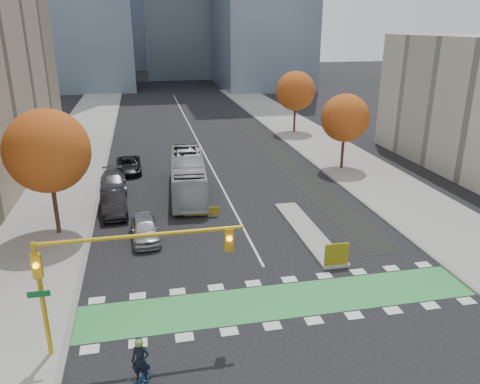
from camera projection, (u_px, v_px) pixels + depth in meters
name	position (u px, v px, depth m)	size (l,w,h in m)	color
ground	(291.00, 318.00, 21.84)	(300.00, 300.00, 0.00)	black
sidewalk_west	(55.00, 194.00, 37.64)	(7.00, 120.00, 0.15)	gray
sidewalk_east	(365.00, 173.00, 42.83)	(7.00, 120.00, 0.15)	gray
curb_west	(100.00, 191.00, 38.32)	(0.30, 120.00, 0.16)	gray
curb_east	(329.00, 176.00, 42.16)	(0.30, 120.00, 0.16)	gray
bike_crossing	(281.00, 301.00, 23.22)	(20.00, 3.00, 0.01)	green
centre_line	(194.00, 134.00, 58.69)	(0.15, 70.00, 0.01)	silver
bike_lane_paint	(273.00, 150.00, 50.92)	(2.50, 50.00, 0.01)	black
median_island	(307.00, 231.00, 30.87)	(1.60, 10.00, 0.16)	gray
hazard_board	(337.00, 254.00, 26.21)	(1.40, 0.12, 1.30)	yellow
tree_west	(48.00, 151.00, 28.69)	(5.20, 5.20, 8.22)	#332114
tree_east_near	(345.00, 118.00, 42.77)	(4.40, 4.40, 7.08)	#332114
tree_east_far	(296.00, 91.00, 57.48)	(4.80, 4.80, 7.65)	#332114
traffic_signal_west	(106.00, 263.00, 18.48)	(8.53, 0.56, 5.20)	#BF9914
cyclist	(142.00, 375.00, 17.15)	(1.25, 2.18, 2.38)	navy
bus	(188.00, 175.00, 37.52)	(2.57, 10.98, 3.06)	#B1B7B9
parked_car_a	(145.00, 229.00, 29.63)	(1.74, 4.32, 1.47)	#A6A6AC
parked_car_b	(114.00, 202.00, 33.80)	(1.76, 5.05, 1.66)	black
parked_car_c	(113.00, 182.00, 38.39)	(2.03, 5.00, 1.45)	#4B4B50
parked_car_d	(129.00, 165.00, 43.24)	(2.24, 4.87, 1.35)	black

